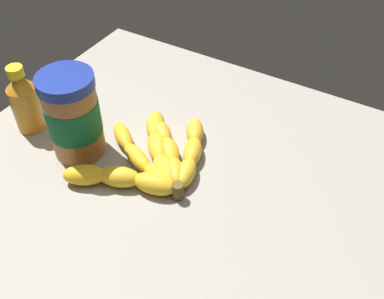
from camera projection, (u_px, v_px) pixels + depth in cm
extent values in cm
cube|color=gray|center=(176.00, 174.00, 83.53)|extent=(80.02, 71.44, 3.68)
ellipsoid|color=gold|center=(186.00, 173.00, 78.82)|extent=(4.83, 7.61, 3.33)
ellipsoid|color=gold|center=(193.00, 151.00, 82.77)|extent=(5.70, 7.78, 3.33)
ellipsoid|color=gold|center=(195.00, 131.00, 86.80)|extent=(6.44, 7.76, 3.33)
ellipsoid|color=gold|center=(175.00, 172.00, 78.83)|extent=(7.02, 7.55, 3.48)
ellipsoid|color=gold|center=(170.00, 151.00, 82.70)|extent=(7.36, 7.31, 3.48)
ellipsoid|color=gold|center=(161.00, 132.00, 86.45)|extent=(7.58, 6.96, 3.48)
ellipsoid|color=gold|center=(167.00, 172.00, 78.84)|extent=(8.62, 7.62, 3.64)
ellipsoid|color=gold|center=(158.00, 148.00, 83.19)|extent=(8.12, 8.33, 3.64)
ellipsoid|color=gold|center=(156.00, 126.00, 87.74)|extent=(7.31, 8.72, 3.64)
ellipsoid|color=gold|center=(159.00, 177.00, 78.34)|extent=(8.66, 4.81, 2.99)
ellipsoid|color=gold|center=(137.00, 157.00, 81.91)|extent=(8.68, 6.16, 2.99)
ellipsoid|color=gold|center=(123.00, 136.00, 86.01)|extent=(8.36, 7.27, 2.99)
ellipsoid|color=gold|center=(153.00, 183.00, 76.80)|extent=(8.26, 5.13, 3.74)
ellipsoid|color=gold|center=(119.00, 177.00, 77.88)|extent=(8.51, 6.24, 3.74)
ellipsoid|color=gold|center=(85.00, 175.00, 78.21)|extent=(8.51, 7.16, 3.74)
cylinder|color=brown|center=(178.00, 190.00, 75.76)|extent=(2.00, 2.00, 3.00)
cylinder|color=#9E602D|center=(74.00, 120.00, 80.40)|extent=(9.54, 9.54, 14.76)
cylinder|color=#0F592D|center=(73.00, 117.00, 79.89)|extent=(9.73, 9.73, 6.64)
cylinder|color=navy|center=(65.00, 81.00, 74.57)|extent=(9.92, 9.92, 2.04)
cylinder|color=orange|center=(27.00, 108.00, 87.07)|extent=(5.56, 5.56, 9.46)
cone|color=orange|center=(19.00, 82.00, 82.82)|extent=(5.56, 5.56, 2.78)
cylinder|color=yellow|center=(15.00, 72.00, 81.20)|extent=(3.06, 3.06, 1.90)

